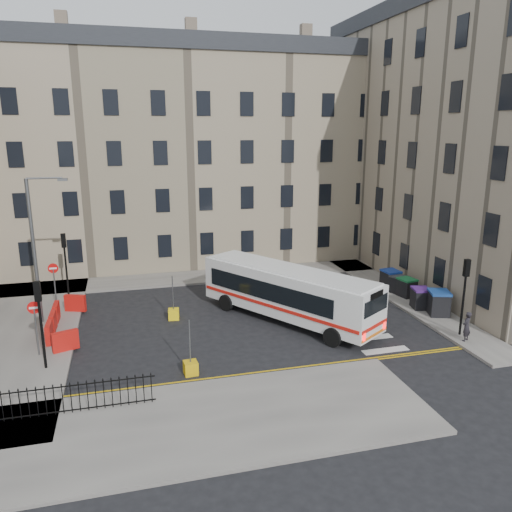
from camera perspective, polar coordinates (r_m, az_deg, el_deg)
name	(u,v)px	position (r m, az deg, el deg)	size (l,w,h in m)	color
ground	(274,315)	(29.61, 2.03, -6.79)	(120.00, 120.00, 0.00)	black
pavement_north	(160,280)	(36.65, -10.93, -2.72)	(36.00, 3.20, 0.15)	slate
pavement_east	(379,283)	(36.44, 13.88, -2.99)	(2.40, 26.00, 0.15)	slate
pavement_west	(20,331)	(30.01, -25.40, -7.80)	(6.00, 22.00, 0.15)	slate
pavement_sw	(169,427)	(19.59, -9.90, -18.69)	(20.00, 6.00, 0.15)	slate
terrace_north	(136,155)	(41.99, -13.57, 11.17)	(38.30, 10.80, 17.20)	gray
corner_east	(505,144)	(41.45, 26.54, 11.43)	(17.80, 24.30, 19.20)	gray
traffic_light_east	(465,285)	(27.84, 22.77, -3.10)	(0.28, 0.22, 4.10)	black
traffic_light_nw	(65,255)	(34.08, -21.01, 0.14)	(0.28, 0.22, 4.10)	black
traffic_light_sw	(40,311)	(24.08, -23.49, -5.82)	(0.28, 0.22, 4.10)	black
streetlamp	(34,249)	(29.55, -24.04, 0.70)	(0.50, 0.22, 8.14)	#595B5E
no_entry_north	(54,276)	(32.42, -22.11, -2.12)	(0.60, 0.08, 3.00)	#595B5E
no_entry_south	(35,317)	(25.82, -23.94, -6.41)	(0.60, 0.08, 3.00)	#595B5E
roadworks_barriers	(60,321)	(28.99, -21.48, -6.93)	(1.66, 6.26, 1.00)	red
iron_railings	(50,401)	(21.01, -22.48, -15.06)	(7.80, 0.04, 1.20)	black
bus	(288,291)	(28.34, 3.64, -4.06)	(8.13, 10.63, 3.01)	silver
wheelie_bin_a	(439,303)	(30.96, 20.14, -5.03)	(1.48, 1.58, 1.43)	black
wheelie_bin_b	(421,298)	(31.72, 18.29, -4.59)	(1.21, 1.32, 1.25)	black
wheelie_bin_c	(407,287)	(33.64, 16.85, -3.44)	(1.13, 1.24, 1.19)	black
wheelie_bin_d	(399,284)	(34.18, 16.04, -3.12)	(1.26, 1.33, 1.17)	black
wheelie_bin_e	(390,279)	(34.84, 15.11, -2.61)	(1.13, 1.27, 1.31)	black
pedestrian	(467,326)	(27.74, 22.93, -7.42)	(0.57, 0.37, 1.56)	black
bollard_yellow	(174,314)	(29.33, -9.38, -6.57)	(0.60, 0.60, 0.60)	yellow
bollard_chevron	(191,368)	(23.04, -7.47, -12.57)	(0.60, 0.60, 0.60)	gold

